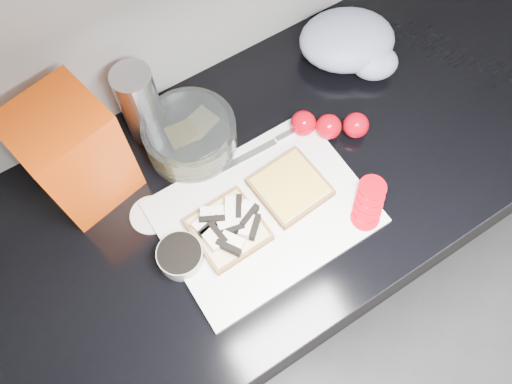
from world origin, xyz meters
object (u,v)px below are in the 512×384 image
cutting_board (264,213)px  glass_bowl (191,136)px  bread_bag (74,155)px  steel_canister (141,105)px

cutting_board → glass_bowl: size_ratio=2.11×
bread_bag → steel_canister: bearing=7.1°
glass_bowl → cutting_board: bearing=-78.7°
glass_bowl → steel_canister: size_ratio=1.01×
glass_bowl → steel_canister: 0.12m
bread_bag → steel_canister: size_ratio=1.31×
bread_bag → glass_bowl: bearing=-19.8°
cutting_board → bread_bag: size_ratio=1.63×
glass_bowl → bread_bag: (-0.21, 0.03, 0.08)m
cutting_board → glass_bowl: bearing=101.3°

